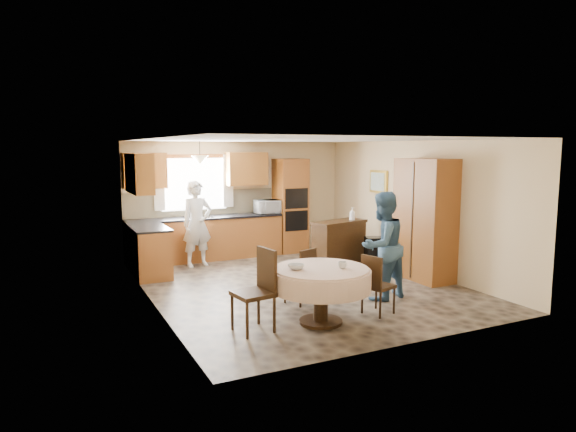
% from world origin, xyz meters
% --- Properties ---
extents(floor, '(5.00, 6.00, 0.01)m').
position_xyz_m(floor, '(0.00, 0.00, 0.00)').
color(floor, '#70614F').
rests_on(floor, ground).
extents(ceiling, '(5.00, 6.00, 0.01)m').
position_xyz_m(ceiling, '(0.00, 0.00, 2.50)').
color(ceiling, white).
rests_on(ceiling, wall_back).
extents(wall_back, '(5.00, 0.02, 2.50)m').
position_xyz_m(wall_back, '(0.00, 3.00, 1.25)').
color(wall_back, '#DABD8B').
rests_on(wall_back, floor).
extents(wall_front, '(5.00, 0.02, 2.50)m').
position_xyz_m(wall_front, '(0.00, -3.00, 1.25)').
color(wall_front, '#DABD8B').
rests_on(wall_front, floor).
extents(wall_left, '(0.02, 6.00, 2.50)m').
position_xyz_m(wall_left, '(-2.50, 0.00, 1.25)').
color(wall_left, '#DABD8B').
rests_on(wall_left, floor).
extents(wall_right, '(0.02, 6.00, 2.50)m').
position_xyz_m(wall_right, '(2.50, 0.00, 1.25)').
color(wall_right, '#DABD8B').
rests_on(wall_right, floor).
extents(window, '(1.40, 0.03, 1.10)m').
position_xyz_m(window, '(-1.00, 2.98, 1.60)').
color(window, white).
rests_on(window, wall_back).
extents(curtain_left, '(0.22, 0.02, 1.15)m').
position_xyz_m(curtain_left, '(-1.75, 2.93, 1.65)').
color(curtain_left, white).
rests_on(curtain_left, wall_back).
extents(curtain_right, '(0.22, 0.02, 1.15)m').
position_xyz_m(curtain_right, '(-0.25, 2.93, 1.65)').
color(curtain_right, white).
rests_on(curtain_right, wall_back).
extents(base_cab_back, '(3.30, 0.60, 0.88)m').
position_xyz_m(base_cab_back, '(-0.85, 2.70, 0.44)').
color(base_cab_back, '#A95E2D').
rests_on(base_cab_back, floor).
extents(counter_back, '(3.30, 0.64, 0.04)m').
position_xyz_m(counter_back, '(-0.85, 2.70, 0.90)').
color(counter_back, black).
rests_on(counter_back, base_cab_back).
extents(base_cab_left, '(0.60, 1.20, 0.88)m').
position_xyz_m(base_cab_left, '(-2.20, 1.80, 0.44)').
color(base_cab_left, '#A95E2D').
rests_on(base_cab_left, floor).
extents(counter_left, '(0.64, 1.20, 0.04)m').
position_xyz_m(counter_left, '(-2.20, 1.80, 0.90)').
color(counter_left, black).
rests_on(counter_left, base_cab_left).
extents(backsplash, '(3.30, 0.02, 0.55)m').
position_xyz_m(backsplash, '(-0.85, 2.99, 1.18)').
color(backsplash, tan).
rests_on(backsplash, wall_back).
extents(wall_cab_left, '(0.85, 0.33, 0.72)m').
position_xyz_m(wall_cab_left, '(-2.05, 2.83, 1.91)').
color(wall_cab_left, '#A76B29').
rests_on(wall_cab_left, wall_back).
extents(wall_cab_right, '(0.90, 0.33, 0.72)m').
position_xyz_m(wall_cab_right, '(0.15, 2.83, 1.91)').
color(wall_cab_right, '#A76B29').
rests_on(wall_cab_right, wall_back).
extents(wall_cab_side, '(0.33, 1.20, 0.72)m').
position_xyz_m(wall_cab_side, '(-2.33, 1.80, 1.91)').
color(wall_cab_side, '#A76B29').
rests_on(wall_cab_side, wall_left).
extents(oven_tower, '(0.66, 0.62, 2.12)m').
position_xyz_m(oven_tower, '(1.15, 2.69, 1.06)').
color(oven_tower, '#A95E2D').
rests_on(oven_tower, floor).
extents(oven_upper, '(0.56, 0.01, 0.45)m').
position_xyz_m(oven_upper, '(1.15, 2.38, 1.25)').
color(oven_upper, black).
rests_on(oven_upper, oven_tower).
extents(oven_lower, '(0.56, 0.01, 0.45)m').
position_xyz_m(oven_lower, '(1.15, 2.38, 0.75)').
color(oven_lower, black).
rests_on(oven_lower, oven_tower).
extents(pendant, '(0.36, 0.36, 0.18)m').
position_xyz_m(pendant, '(-1.00, 2.50, 2.12)').
color(pendant, beige).
rests_on(pendant, ceiling).
extents(sideboard, '(1.27, 0.77, 0.84)m').
position_xyz_m(sideboard, '(1.46, 1.06, 0.42)').
color(sideboard, '#38230F').
rests_on(sideboard, floor).
extents(space_heater, '(0.49, 0.41, 0.58)m').
position_xyz_m(space_heater, '(2.08, 0.66, 0.29)').
color(space_heater, black).
rests_on(space_heater, floor).
extents(cupboard, '(0.57, 1.14, 2.18)m').
position_xyz_m(cupboard, '(2.22, -0.61, 1.09)').
color(cupboard, '#A95E2D').
rests_on(cupboard, floor).
extents(dining_table, '(1.35, 1.35, 0.77)m').
position_xyz_m(dining_table, '(-0.62, -1.87, 0.60)').
color(dining_table, '#38230F').
rests_on(dining_table, floor).
extents(chair_left, '(0.53, 0.53, 1.07)m').
position_xyz_m(chair_left, '(-1.48, -1.76, 0.59)').
color(chair_left, '#38230F').
rests_on(chair_left, floor).
extents(chair_back, '(0.48, 0.48, 0.86)m').
position_xyz_m(chair_back, '(-0.44, -1.00, 0.47)').
color(chair_back, '#38230F').
rests_on(chair_back, floor).
extents(chair_right, '(0.47, 0.47, 0.87)m').
position_xyz_m(chair_right, '(0.25, -1.90, 0.48)').
color(chair_right, '#38230F').
rests_on(chair_right, floor).
extents(framed_picture, '(0.06, 0.58, 0.48)m').
position_xyz_m(framed_picture, '(2.47, 1.16, 1.66)').
color(framed_picture, gold).
rests_on(framed_picture, wall_right).
extents(microwave, '(0.54, 0.37, 0.30)m').
position_xyz_m(microwave, '(0.56, 2.65, 1.07)').
color(microwave, silver).
rests_on(microwave, counter_back).
extents(person_sink, '(0.69, 0.51, 1.72)m').
position_xyz_m(person_sink, '(-1.19, 2.15, 0.86)').
color(person_sink, silver).
rests_on(person_sink, floor).
extents(person_dining, '(0.95, 0.81, 1.70)m').
position_xyz_m(person_dining, '(0.80, -1.29, 0.85)').
color(person_dining, '#375978').
rests_on(person_dining, floor).
extents(bowl_sideboard, '(0.24, 0.24, 0.05)m').
position_xyz_m(bowl_sideboard, '(1.18, 1.06, 0.87)').
color(bowl_sideboard, '#B2B2B2').
rests_on(bowl_sideboard, sideboard).
extents(bottle_sideboard, '(0.15, 0.15, 0.31)m').
position_xyz_m(bottle_sideboard, '(1.76, 1.06, 1.00)').
color(bottle_sideboard, silver).
rests_on(bottle_sideboard, sideboard).
extents(cup_table, '(0.15, 0.15, 0.09)m').
position_xyz_m(cup_table, '(-0.39, -2.03, 0.81)').
color(cup_table, '#B2B2B2').
rests_on(cup_table, dining_table).
extents(bowl_table, '(0.27, 0.27, 0.07)m').
position_xyz_m(bowl_table, '(-0.96, -1.80, 0.80)').
color(bowl_table, '#B2B2B2').
rests_on(bowl_table, dining_table).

